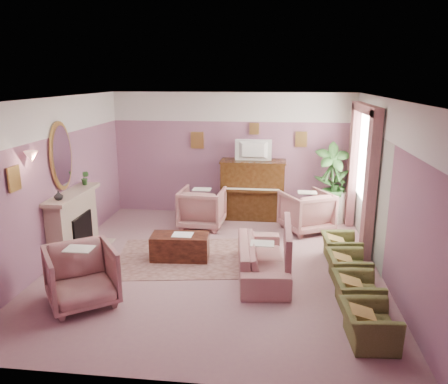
# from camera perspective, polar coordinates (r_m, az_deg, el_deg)

# --- Properties ---
(floor) EXTENTS (5.50, 6.00, 0.01)m
(floor) POSITION_cam_1_polar(r_m,az_deg,el_deg) (7.60, -1.24, -9.46)
(floor) COLOR gray
(floor) RESTS_ON ground
(ceiling) EXTENTS (5.50, 6.00, 0.01)m
(ceiling) POSITION_cam_1_polar(r_m,az_deg,el_deg) (6.94, -1.38, 12.12)
(ceiling) COLOR silver
(ceiling) RESTS_ON wall_back
(wall_back) EXTENTS (5.50, 0.02, 2.80)m
(wall_back) POSITION_cam_1_polar(r_m,az_deg,el_deg) (10.06, 1.07, 4.93)
(wall_back) COLOR #704C70
(wall_back) RESTS_ON floor
(wall_front) EXTENTS (5.50, 0.02, 2.80)m
(wall_front) POSITION_cam_1_polar(r_m,az_deg,el_deg) (4.34, -6.86, -8.71)
(wall_front) COLOR #704C70
(wall_front) RESTS_ON floor
(wall_left) EXTENTS (0.02, 6.00, 2.80)m
(wall_left) POSITION_cam_1_polar(r_m,az_deg,el_deg) (8.00, -21.23, 1.33)
(wall_left) COLOR #704C70
(wall_left) RESTS_ON floor
(wall_right) EXTENTS (0.02, 6.00, 2.80)m
(wall_right) POSITION_cam_1_polar(r_m,az_deg,el_deg) (7.30, 20.61, 0.17)
(wall_right) COLOR #704C70
(wall_right) RESTS_ON floor
(picture_rail_band) EXTENTS (5.50, 0.01, 0.65)m
(picture_rail_band) POSITION_cam_1_polar(r_m,az_deg,el_deg) (9.92, 1.09, 11.05)
(picture_rail_band) COLOR silver
(picture_rail_band) RESTS_ON wall_back
(stripe_panel) EXTENTS (0.01, 3.00, 2.15)m
(stripe_panel) POSITION_cam_1_polar(r_m,az_deg,el_deg) (8.60, 18.33, 0.25)
(stripe_panel) COLOR #AEB3AA
(stripe_panel) RESTS_ON wall_right
(fireplace_surround) EXTENTS (0.30, 1.40, 1.10)m
(fireplace_surround) POSITION_cam_1_polar(r_m,az_deg,el_deg) (8.32, -19.08, -4.07)
(fireplace_surround) COLOR tan
(fireplace_surround) RESTS_ON floor
(fireplace_inset) EXTENTS (0.18, 0.72, 0.68)m
(fireplace_inset) POSITION_cam_1_polar(r_m,az_deg,el_deg) (8.32, -18.37, -5.09)
(fireplace_inset) COLOR black
(fireplace_inset) RESTS_ON floor
(fire_ember) EXTENTS (0.06, 0.54, 0.10)m
(fire_ember) POSITION_cam_1_polar(r_m,az_deg,el_deg) (8.37, -18.02, -6.27)
(fire_ember) COLOR orange
(fire_ember) RESTS_ON floor
(mantel_shelf) EXTENTS (0.40, 1.55, 0.07)m
(mantel_shelf) POSITION_cam_1_polar(r_m,az_deg,el_deg) (8.15, -19.22, -0.28)
(mantel_shelf) COLOR tan
(mantel_shelf) RESTS_ON fireplace_surround
(hearth) EXTENTS (0.55, 1.50, 0.02)m
(hearth) POSITION_cam_1_polar(r_m,az_deg,el_deg) (8.42, -17.53, -7.62)
(hearth) COLOR tan
(hearth) RESTS_ON floor
(mirror_frame) EXTENTS (0.04, 0.72, 1.20)m
(mirror_frame) POSITION_cam_1_polar(r_m,az_deg,el_deg) (8.07, -20.53, 4.42)
(mirror_frame) COLOR tan
(mirror_frame) RESTS_ON wall_left
(mirror_glass) EXTENTS (0.01, 0.60, 1.06)m
(mirror_glass) POSITION_cam_1_polar(r_m,az_deg,el_deg) (8.06, -20.37, 4.42)
(mirror_glass) COLOR silver
(mirror_glass) RESTS_ON wall_left
(sconce_shade) EXTENTS (0.20, 0.20, 0.16)m
(sconce_shade) POSITION_cam_1_polar(r_m,az_deg,el_deg) (7.10, -23.87, 4.26)
(sconce_shade) COLOR #EB9882
(sconce_shade) RESTS_ON wall_left
(piano) EXTENTS (1.40, 0.60, 1.30)m
(piano) POSITION_cam_1_polar(r_m,az_deg,el_deg) (9.87, 3.75, 0.25)
(piano) COLOR #3B220E
(piano) RESTS_ON floor
(piano_keyshelf) EXTENTS (1.30, 0.12, 0.06)m
(piano_keyshelf) POSITION_cam_1_polar(r_m,az_deg,el_deg) (9.51, 3.65, 0.13)
(piano_keyshelf) COLOR #3B220E
(piano_keyshelf) RESTS_ON piano
(piano_keys) EXTENTS (1.20, 0.08, 0.02)m
(piano_keys) POSITION_cam_1_polar(r_m,az_deg,el_deg) (9.50, 3.65, 0.37)
(piano_keys) COLOR white
(piano_keys) RESTS_ON piano
(piano_top) EXTENTS (1.45, 0.65, 0.04)m
(piano_top) POSITION_cam_1_polar(r_m,az_deg,el_deg) (9.73, 3.82, 4.02)
(piano_top) COLOR #3B220E
(piano_top) RESTS_ON piano
(television) EXTENTS (0.80, 0.12, 0.48)m
(television) POSITION_cam_1_polar(r_m,az_deg,el_deg) (9.63, 3.83, 5.66)
(television) COLOR black
(television) RESTS_ON piano
(print_back_left) EXTENTS (0.30, 0.03, 0.38)m
(print_back_left) POSITION_cam_1_polar(r_m,az_deg,el_deg) (10.08, -3.51, 6.77)
(print_back_left) COLOR tan
(print_back_left) RESTS_ON wall_back
(print_back_right) EXTENTS (0.26, 0.03, 0.34)m
(print_back_right) POSITION_cam_1_polar(r_m,az_deg,el_deg) (9.93, 10.05, 6.80)
(print_back_right) COLOR tan
(print_back_right) RESTS_ON wall_back
(print_back_mid) EXTENTS (0.22, 0.03, 0.26)m
(print_back_mid) POSITION_cam_1_polar(r_m,az_deg,el_deg) (9.90, 3.97, 8.25)
(print_back_mid) COLOR tan
(print_back_mid) RESTS_ON wall_back
(print_left_wall) EXTENTS (0.03, 0.28, 0.36)m
(print_left_wall) POSITION_cam_1_polar(r_m,az_deg,el_deg) (6.90, -25.73, 1.57)
(print_left_wall) COLOR tan
(print_left_wall) RESTS_ON wall_left
(window_blind) EXTENTS (0.03, 1.40, 1.80)m
(window_blind) POSITION_cam_1_polar(r_m,az_deg,el_deg) (8.71, 18.12, 4.65)
(window_blind) COLOR silver
(window_blind) RESTS_ON wall_right
(curtain_left) EXTENTS (0.16, 0.34, 2.60)m
(curtain_left) POSITION_cam_1_polar(r_m,az_deg,el_deg) (7.89, 18.58, 0.64)
(curtain_left) COLOR #8A565B
(curtain_left) RESTS_ON floor
(curtain_right) EXTENTS (0.16, 0.34, 2.60)m
(curtain_right) POSITION_cam_1_polar(r_m,az_deg,el_deg) (9.65, 16.44, 3.30)
(curtain_right) COLOR #8A565B
(curtain_right) RESTS_ON floor
(pelmet) EXTENTS (0.16, 2.20, 0.16)m
(pelmet) POSITION_cam_1_polar(r_m,az_deg,el_deg) (8.59, 18.05, 10.33)
(pelmet) COLOR #8A565B
(pelmet) RESTS_ON wall_right
(mantel_plant) EXTENTS (0.16, 0.16, 0.28)m
(mantel_plant) POSITION_cam_1_polar(r_m,az_deg,el_deg) (8.59, -17.69, 1.76)
(mantel_plant) COLOR #2D5E27
(mantel_plant) RESTS_ON mantel_shelf
(mantel_vase) EXTENTS (0.16, 0.16, 0.16)m
(mantel_vase) POSITION_cam_1_polar(r_m,az_deg,el_deg) (7.69, -20.81, -0.45)
(mantel_vase) COLOR silver
(mantel_vase) RESTS_ON mantel_shelf
(area_rug) EXTENTS (2.74, 2.15, 0.01)m
(area_rug) POSITION_cam_1_polar(r_m,az_deg,el_deg) (7.89, -4.57, -8.51)
(area_rug) COLOR #8B615C
(area_rug) RESTS_ON floor
(coffee_table) EXTENTS (1.03, 0.56, 0.45)m
(coffee_table) POSITION_cam_1_polar(r_m,az_deg,el_deg) (7.79, -5.76, -7.14)
(coffee_table) COLOR #3C1B11
(coffee_table) RESTS_ON floor
(table_paper) EXTENTS (0.35, 0.28, 0.01)m
(table_paper) POSITION_cam_1_polar(r_m,az_deg,el_deg) (7.69, -5.43, -5.57)
(table_paper) COLOR white
(table_paper) RESTS_ON coffee_table
(sofa) EXTENTS (0.63, 1.89, 0.76)m
(sofa) POSITION_cam_1_polar(r_m,az_deg,el_deg) (7.12, 4.99, -7.89)
(sofa) COLOR #A77573
(sofa) RESTS_ON floor
(sofa_throw) EXTENTS (0.10, 1.43, 0.53)m
(sofa_throw) POSITION_cam_1_polar(r_m,az_deg,el_deg) (7.05, 8.30, -6.35)
(sofa_throw) COLOR #8A565B
(sofa_throw) RESTS_ON sofa
(floral_armchair_left) EXTENTS (0.90, 0.90, 0.94)m
(floral_armchair_left) POSITION_cam_1_polar(r_m,az_deg,el_deg) (9.30, -2.88, -1.81)
(floral_armchair_left) COLOR #A77573
(floral_armchair_left) RESTS_ON floor
(floral_armchair_right) EXTENTS (0.90, 0.90, 0.94)m
(floral_armchair_right) POSITION_cam_1_polar(r_m,az_deg,el_deg) (9.21, 10.72, -2.24)
(floral_armchair_right) COLOR #A77573
(floral_armchair_right) RESTS_ON floor
(floral_armchair_front) EXTENTS (0.90, 0.90, 0.94)m
(floral_armchair_front) POSITION_cam_1_polar(r_m,az_deg,el_deg) (6.52, -18.16, -10.03)
(floral_armchair_front) COLOR #A77573
(floral_armchair_front) RESTS_ON floor
(olive_chair_a) EXTENTS (0.50, 0.71, 0.61)m
(olive_chair_a) POSITION_cam_1_polar(r_m,az_deg,el_deg) (5.73, 18.47, -15.53)
(olive_chair_a) COLOR brown
(olive_chair_a) RESTS_ON floor
(olive_chair_b) EXTENTS (0.50, 0.71, 0.61)m
(olive_chair_b) POSITION_cam_1_polar(r_m,az_deg,el_deg) (6.43, 17.02, -11.88)
(olive_chair_b) COLOR brown
(olive_chair_b) RESTS_ON floor
(olive_chair_c) EXTENTS (0.50, 0.71, 0.61)m
(olive_chair_c) POSITION_cam_1_polar(r_m,az_deg,el_deg) (7.17, 15.90, -8.96)
(olive_chair_c) COLOR brown
(olive_chair_c) RESTS_ON floor
(olive_chair_d) EXTENTS (0.50, 0.71, 0.61)m
(olive_chair_d) POSITION_cam_1_polar(r_m,az_deg,el_deg) (7.92, 15.00, -6.59)
(olive_chair_d) COLOR brown
(olive_chair_d) RESTS_ON floor
(side_table) EXTENTS (0.52, 0.52, 0.70)m
(side_table) POSITION_cam_1_polar(r_m,az_deg,el_deg) (9.99, 14.18, -1.78)
(side_table) COLOR silver
(side_table) RESTS_ON floor
(side_plant_big) EXTENTS (0.30, 0.30, 0.34)m
(side_plant_big) POSITION_cam_1_polar(r_m,az_deg,el_deg) (9.86, 14.37, 1.12)
(side_plant_big) COLOR #2D5E27
(side_plant_big) RESTS_ON side_table
(side_plant_small) EXTENTS (0.16, 0.16, 0.28)m
(side_plant_small) POSITION_cam_1_polar(r_m,az_deg,el_deg) (9.79, 15.13, 0.78)
(side_plant_small) COLOR #2D5E27
(side_plant_small) RESTS_ON side_table
(palm_pot) EXTENTS (0.34, 0.34, 0.34)m
(palm_pot) POSITION_cam_1_polar(r_m,az_deg,el_deg) (9.90, 13.59, -2.99)
(palm_pot) COLOR brown
(palm_pot) RESTS_ON floor
(palm_plant) EXTENTS (0.76, 0.76, 1.44)m
(palm_plant) POSITION_cam_1_polar(r_m,az_deg,el_deg) (9.67, 13.91, 2.04)
(palm_plant) COLOR #2D5E27
(palm_plant) RESTS_ON palm_pot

